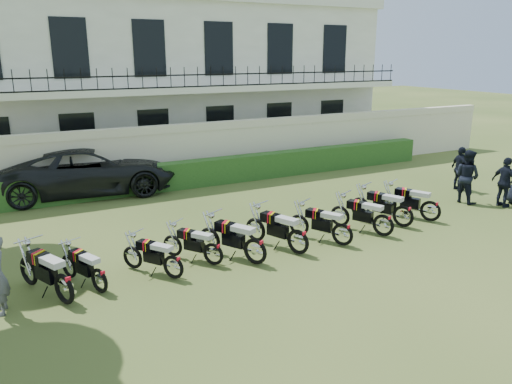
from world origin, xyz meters
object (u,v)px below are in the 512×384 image
(suv, at_px, (88,170))
(motorcycle_9, at_px, (431,206))
(motorcycle_4, at_px, (255,245))
(motorcycle_0, at_px, (63,282))
(officer_2, at_px, (505,182))
(officer_5, at_px, (460,169))
(officer_4, at_px, (467,176))
(motorcycle_5, at_px, (298,236))
(motorcycle_7, at_px, (384,220))
(motorcycle_2, at_px, (173,261))
(motorcycle_1, at_px, (99,275))
(motorcycle_6, at_px, (343,229))
(motorcycle_8, at_px, (404,211))
(motorcycle_3, at_px, (213,249))

(suv, bearing_deg, motorcycle_9, -127.40)
(motorcycle_4, bearing_deg, motorcycle_0, 150.79)
(officer_2, distance_m, officer_5, 2.17)
(motorcycle_0, bearing_deg, officer_4, -18.26)
(motorcycle_5, bearing_deg, motorcycle_7, -22.59)
(motorcycle_0, bearing_deg, motorcycle_4, -24.35)
(motorcycle_2, bearing_deg, officer_2, -33.28)
(motorcycle_7, distance_m, officer_5, 6.34)
(suv, height_order, officer_5, suv)
(motorcycle_1, xyz_separation_m, motorcycle_7, (7.61, -0.13, 0.06))
(motorcycle_5, relative_size, motorcycle_6, 1.11)
(motorcycle_8, distance_m, officer_5, 5.27)
(motorcycle_7, distance_m, officer_2, 5.47)
(motorcycle_3, xyz_separation_m, officer_4, (9.66, 0.95, 0.47))
(motorcycle_6, distance_m, officer_5, 7.69)
(motorcycle_3, xyz_separation_m, motorcycle_4, (0.91, -0.42, 0.08))
(motorcycle_8, xyz_separation_m, officer_2, (4.43, 0.05, 0.32))
(motorcycle_1, height_order, motorcycle_7, motorcycle_7)
(motorcycle_0, distance_m, motorcycle_3, 3.43)
(motorcycle_5, distance_m, motorcycle_9, 4.91)
(motorcycle_6, distance_m, officer_4, 6.32)
(motorcycle_1, relative_size, motorcycle_8, 0.85)
(motorcycle_2, distance_m, motorcycle_3, 1.12)
(motorcycle_6, bearing_deg, motorcycle_2, 150.27)
(suv, bearing_deg, motorcycle_7, -136.63)
(motorcycle_1, bearing_deg, motorcycle_9, -22.39)
(motorcycle_6, bearing_deg, officer_4, -15.82)
(motorcycle_9, bearing_deg, officer_4, -6.53)
(officer_2, bearing_deg, motorcycle_4, 92.77)
(suv, relative_size, officer_4, 3.39)
(motorcycle_5, distance_m, officer_2, 8.24)
(suv, bearing_deg, officer_4, -116.51)
(motorcycle_1, distance_m, officer_4, 12.41)
(motorcycle_2, relative_size, motorcycle_6, 0.85)
(motorcycle_6, bearing_deg, motorcycle_7, -26.14)
(motorcycle_0, height_order, motorcycle_6, motorcycle_0)
(motorcycle_9, xyz_separation_m, officer_5, (3.69, 2.19, 0.31))
(motorcycle_1, xyz_separation_m, motorcycle_5, (4.84, -0.14, 0.08))
(motorcycle_4, relative_size, motorcycle_8, 0.97)
(motorcycle_4, relative_size, motorcycle_5, 0.95)
(motorcycle_3, relative_size, officer_2, 0.88)
(officer_4, bearing_deg, motorcycle_4, 93.37)
(motorcycle_1, distance_m, motorcycle_5, 4.84)
(motorcycle_3, xyz_separation_m, officer_2, (10.38, 0.02, 0.39))
(motorcycle_7, xyz_separation_m, officer_5, (5.81, 2.52, 0.32))
(motorcycle_1, xyz_separation_m, officer_5, (13.42, 2.39, 0.38))
(motorcycle_6, height_order, suv, suv)
(motorcycle_9, relative_size, officer_4, 1.00)
(suv, relative_size, officer_5, 3.78)
(motorcycle_1, height_order, motorcycle_3, motorcycle_3)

